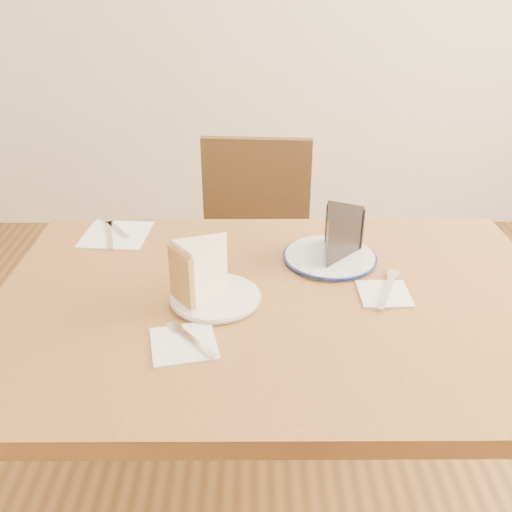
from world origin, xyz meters
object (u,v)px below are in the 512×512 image
Objects in this scene: plate_cream at (215,297)px; carrot_cake at (206,269)px; chair_far at (254,262)px; plate_navy at (330,257)px; table at (277,336)px; chocolate_cake at (336,238)px.

carrot_cake reaches higher than plate_cream.
chair_far reaches higher than plate_navy.
carrot_cake is at bearing 85.67° from chair_far.
table is 1.39× the size of chair_far.
carrot_cake is 0.33m from chocolate_cake.
carrot_cake reaches higher than table.
chair_far is 7.64× the size of carrot_cake.
chair_far is (-0.05, 0.64, -0.17)m from table.
plate_navy is at bearing -14.20° from chocolate_cake.
chair_far reaches higher than chocolate_cake.
plate_cream and plate_navy have the same top height.
table is at bearing 98.90° from chair_far.
carrot_cake is at bearing 178.88° from table.
chocolate_cake is at bearing 81.11° from carrot_cake.
plate_cream is 1.62× the size of carrot_cake.
plate_cream is 0.87× the size of plate_navy.
table is 9.57× the size of chocolate_cake.
carrot_cake reaches higher than chair_far.
plate_cream is at bearing 87.38° from chair_far.
table is at bearing 51.30° from carrot_cake.
plate_cream is at bearing -145.86° from plate_navy.
chocolate_cake reaches higher than plate_cream.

